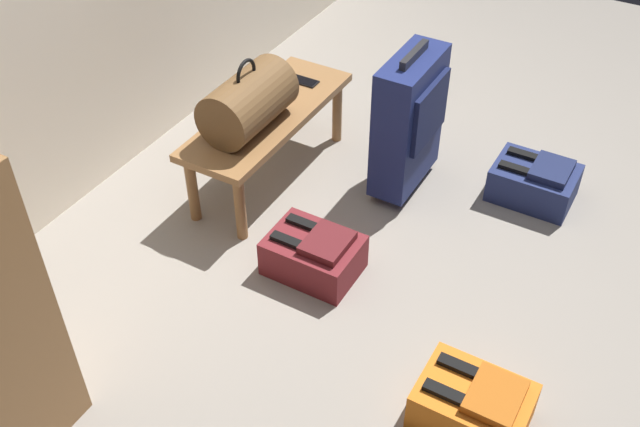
# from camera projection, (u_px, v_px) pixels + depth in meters

# --- Properties ---
(ground_plane) EXTENTS (6.60, 6.60, 0.00)m
(ground_plane) POSITION_uv_depth(u_px,v_px,m) (393.00, 287.00, 3.09)
(ground_plane) COLOR gray
(bench) EXTENTS (1.00, 0.36, 0.38)m
(bench) POSITION_uv_depth(u_px,v_px,m) (268.00, 122.00, 3.46)
(bench) COLOR olive
(bench) RESTS_ON ground
(duffel_bag_brown) EXTENTS (0.44, 0.26, 0.34)m
(duffel_bag_brown) POSITION_uv_depth(u_px,v_px,m) (248.00, 102.00, 3.24)
(duffel_bag_brown) COLOR brown
(duffel_bag_brown) RESTS_ON bench
(cell_phone) EXTENTS (0.07, 0.14, 0.01)m
(cell_phone) POSITION_uv_depth(u_px,v_px,m) (304.00, 81.00, 3.62)
(cell_phone) COLOR black
(cell_phone) RESTS_ON bench
(suitcase_upright_navy) EXTENTS (0.43, 0.20, 0.73)m
(suitcase_upright_navy) POSITION_uv_depth(u_px,v_px,m) (409.00, 121.00, 3.37)
(suitcase_upright_navy) COLOR navy
(suitcase_upright_navy) RESTS_ON ground
(backpack_navy) EXTENTS (0.28, 0.38, 0.21)m
(backpack_navy) POSITION_uv_depth(u_px,v_px,m) (534.00, 182.00, 3.48)
(backpack_navy) COLOR navy
(backpack_navy) RESTS_ON ground
(backpack_orange) EXTENTS (0.28, 0.38, 0.21)m
(backpack_orange) POSITION_uv_depth(u_px,v_px,m) (473.00, 405.00, 2.53)
(backpack_orange) COLOR orange
(backpack_orange) RESTS_ON ground
(backpack_maroon) EXTENTS (0.28, 0.38, 0.21)m
(backpack_maroon) POSITION_uv_depth(u_px,v_px,m) (314.00, 254.00, 3.10)
(backpack_maroon) COLOR maroon
(backpack_maroon) RESTS_ON ground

